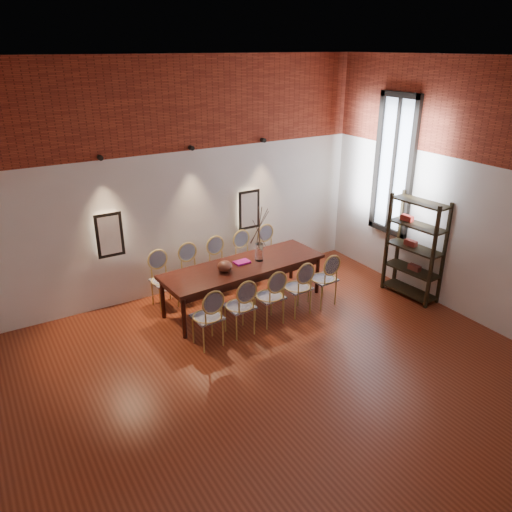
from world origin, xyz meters
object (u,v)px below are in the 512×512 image
chair_far_e (272,252)px  dining_table (244,285)px  bowl (225,266)px  chair_near_c (269,296)px  chair_far_a (164,281)px  chair_far_b (194,273)px  chair_near_b (239,306)px  vase (259,252)px  chair_far_c (221,265)px  chair_far_d (247,258)px  chair_near_e (323,279)px  book (242,262)px  shelving_rack (415,248)px  chair_near_a (207,317)px  chair_near_d (297,287)px

chair_far_e → dining_table: bearing=33.1°
dining_table → bowl: 0.61m
chair_near_c → chair_far_a: same height
chair_far_b → chair_near_c: bearing=111.0°
bowl → chair_far_e: bearing=31.0°
chair_near_b → vase: vase is taller
chair_far_c → chair_far_d: (0.56, 0.04, 0.00)m
chair_near_e → vase: bearing=137.8°
chair_near_e → book: chair_near_e is taller
chair_near_b → shelving_rack: (3.21, -0.44, 0.43)m
chair_far_a → chair_far_c: (1.12, 0.07, 0.00)m
dining_table → vase: 0.61m
chair_near_e → chair_far_c: same height
chair_near_e → chair_far_d: bearing=111.0°
chair_far_e → book: bearing=30.8°
chair_far_c → chair_far_e: same height
chair_near_b → chair_near_c: size_ratio=1.00×
chair_far_c → shelving_rack: size_ratio=0.52×
chair_near_a → book: size_ratio=3.62×
dining_table → chair_near_a: 1.34m
chair_near_c → chair_far_e: 1.84m
chair_far_b → bowl: 0.88m
chair_near_d → chair_far_a: 2.23m
chair_near_e → chair_far_e: 1.46m
chair_far_d → shelving_rack: 2.98m
chair_near_d → book: (-0.60, 0.76, 0.30)m
chair_far_a → chair_far_b: 0.56m
chair_far_a → chair_near_c: bearing=127.5°
bowl → chair_near_d: bearing=-31.8°
chair_far_e → chair_near_a: bearing=33.1°
chair_far_c → shelving_rack: 3.39m
chair_far_a → dining_table: bearing=146.9°
book → chair_far_a: bearing=153.5°
vase → chair_near_c: bearing=-109.6°
chair_near_a → chair_near_d: bearing=-0.0°
shelving_rack → dining_table: bearing=150.7°
chair_far_a → book: chair_far_a is taller
chair_near_d → shelving_rack: bearing=-17.6°
chair_near_e → chair_far_b: bearing=139.0°
chair_near_a → vase: bearing=26.9°
book → shelving_rack: (2.69, -1.28, 0.14)m
chair_near_a → chair_far_d: same height
chair_near_b → book: size_ratio=3.62×
chair_near_d → shelving_rack: (2.09, -0.52, 0.43)m
chair_near_a → chair_near_b: same height
chair_far_c → shelving_rack: shelving_rack is taller
chair_near_a → bowl: 1.06m
dining_table → chair_far_a: size_ratio=2.99×
dining_table → chair_near_d: 0.93m
chair_near_a → chair_far_a: same height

